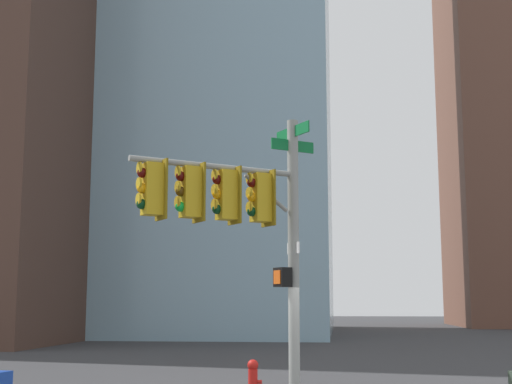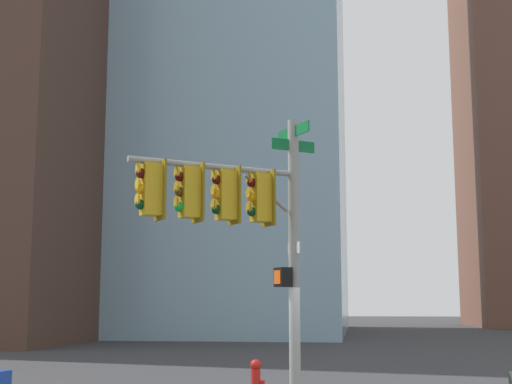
{
  "view_description": "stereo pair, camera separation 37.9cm",
  "coord_description": "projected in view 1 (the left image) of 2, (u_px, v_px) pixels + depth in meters",
  "views": [
    {
      "loc": [
        0.53,
        -14.92,
        2.2
      ],
      "look_at": [
        -1.13,
        -0.3,
        4.44
      ],
      "focal_mm": 50.77,
      "sensor_mm": 36.0,
      "label": 1
    },
    {
      "loc": [
        0.91,
        -14.87,
        2.2
      ],
      "look_at": [
        -1.13,
        -0.3,
        4.44
      ],
      "focal_mm": 50.77,
      "sensor_mm": 36.0,
      "label": 2
    }
  ],
  "objects": [
    {
      "name": "signal_pole_assembly",
      "position": [
        239.0,
        215.0,
        14.62
      ],
      "size": [
        3.43,
        2.7,
        6.06
      ],
      "rotation": [
        0.0,
        0.0,
        3.76
      ],
      "color": "gray",
      "rests_on": "ground_plane"
    },
    {
      "name": "fire_hydrant",
      "position": [
        253.0,
        377.0,
        16.86
      ],
      "size": [
        0.34,
        0.26,
        0.87
      ],
      "color": "red",
      "rests_on": "ground_plane"
    }
  ]
}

